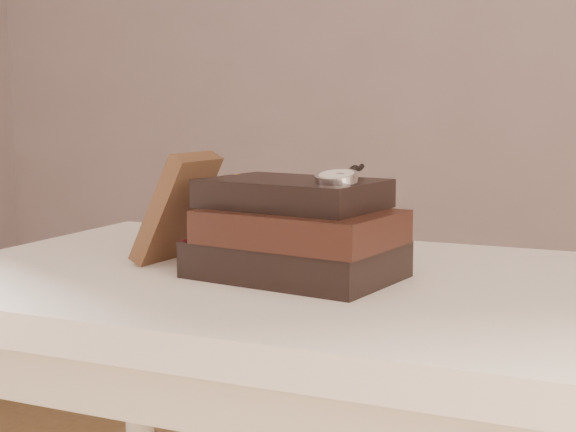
% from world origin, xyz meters
% --- Properties ---
extents(table, '(1.00, 0.60, 0.75)m').
position_xyz_m(table, '(0.00, 0.35, 0.66)').
color(table, white).
rests_on(table, ground).
extents(book_stack, '(0.26, 0.20, 0.12)m').
position_xyz_m(book_stack, '(-0.03, 0.33, 0.81)').
color(book_stack, black).
rests_on(book_stack, table).
extents(journal, '(0.10, 0.10, 0.15)m').
position_xyz_m(journal, '(-0.21, 0.35, 0.82)').
color(journal, '#3B2416').
rests_on(journal, table).
extents(pocket_watch, '(0.06, 0.15, 0.02)m').
position_xyz_m(pocket_watch, '(0.03, 0.31, 0.88)').
color(pocket_watch, silver).
rests_on(pocket_watch, book_stack).
extents(eyeglasses, '(0.12, 0.13, 0.05)m').
position_xyz_m(eyeglasses, '(-0.10, 0.42, 0.82)').
color(eyeglasses, silver).
rests_on(eyeglasses, book_stack).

